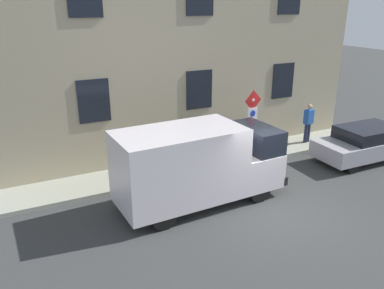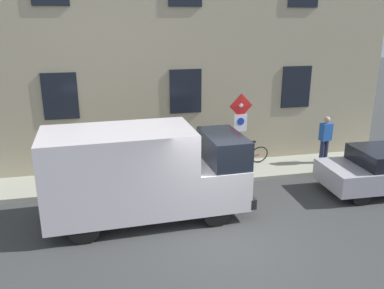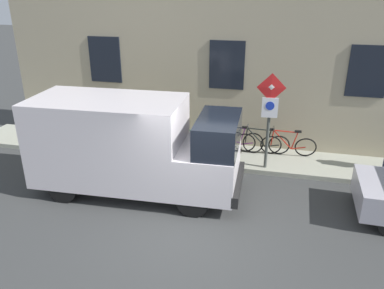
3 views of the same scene
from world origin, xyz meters
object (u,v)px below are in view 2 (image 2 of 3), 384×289
(bicycle_red, at_px, (246,155))
(bicycle_blue, at_px, (179,160))
(sign_post_stacked, at_px, (240,124))
(delivery_van, at_px, (143,172))
(bicycle_black, at_px, (224,156))
(pedestrian, at_px, (325,138))
(litter_bin, at_px, (174,167))
(bicycle_purple, at_px, (202,158))

(bicycle_red, relative_size, bicycle_blue, 1.00)
(sign_post_stacked, bearing_deg, delivery_van, 119.94)
(bicycle_red, xyz_separation_m, bicycle_black, (0.00, 0.80, 0.00))
(delivery_van, relative_size, pedestrian, 3.14)
(bicycle_black, bearing_deg, litter_bin, 21.54)
(bicycle_blue, bearing_deg, bicycle_black, 176.21)
(pedestrian, bearing_deg, bicycle_purple, -106.56)
(sign_post_stacked, relative_size, bicycle_purple, 1.56)
(litter_bin, bearing_deg, sign_post_stacked, -93.74)
(pedestrian, distance_m, litter_bin, 5.63)
(bicycle_red, bearing_deg, litter_bin, 14.34)
(bicycle_black, xyz_separation_m, pedestrian, (-0.40, -3.64, 0.56))
(bicycle_black, height_order, litter_bin, litter_bin)
(sign_post_stacked, relative_size, bicycle_blue, 1.55)
(bicycle_red, bearing_deg, pedestrian, 168.76)
(delivery_van, bearing_deg, sign_post_stacked, 27.86)
(bicycle_red, bearing_deg, bicycle_black, -3.23)
(bicycle_blue, relative_size, litter_bin, 1.91)
(bicycle_blue, xyz_separation_m, pedestrian, (-0.40, -5.25, 0.56))
(bicycle_black, xyz_separation_m, litter_bin, (-0.87, 1.95, 0.08))
(bicycle_purple, height_order, litter_bin, litter_bin)
(delivery_van, xyz_separation_m, bicycle_red, (2.93, -3.94, -0.82))
(sign_post_stacked, bearing_deg, litter_bin, 86.26)
(pedestrian, bearing_deg, bicycle_red, -109.44)
(bicycle_purple, bearing_deg, sign_post_stacked, 133.33)
(sign_post_stacked, distance_m, pedestrian, 3.61)
(delivery_van, xyz_separation_m, bicycle_black, (2.93, -3.14, -0.82))
(bicycle_purple, relative_size, pedestrian, 1.00)
(delivery_van, relative_size, bicycle_purple, 3.15)
(bicycle_blue, bearing_deg, pedestrian, 171.85)
(bicycle_black, relative_size, litter_bin, 1.90)
(bicycle_blue, height_order, litter_bin, litter_bin)
(bicycle_red, bearing_deg, delivery_van, 33.37)
(sign_post_stacked, distance_m, bicycle_blue, 2.50)
(sign_post_stacked, height_order, bicycle_blue, sign_post_stacked)
(sign_post_stacked, xyz_separation_m, bicycle_black, (1.01, 0.19, -1.42))
(bicycle_black, distance_m, bicycle_blue, 1.61)
(pedestrian, bearing_deg, delivery_van, -80.98)
(bicycle_purple, distance_m, litter_bin, 1.45)
(bicycle_red, bearing_deg, bicycle_purple, -3.24)
(delivery_van, distance_m, bicycle_red, 4.98)
(bicycle_black, distance_m, pedestrian, 3.70)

